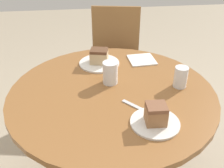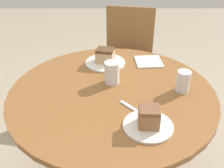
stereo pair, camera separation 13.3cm
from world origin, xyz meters
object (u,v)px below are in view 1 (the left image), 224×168
(chair, at_px, (115,58))
(glass_lemonade, at_px, (181,79))
(plate_near, at_px, (155,123))
(cake_slice_far, at_px, (99,56))
(glass_water, at_px, (111,74))
(cake_slice_near, at_px, (156,114))
(plate_far, at_px, (99,63))

(chair, bearing_deg, glass_lemonade, -65.61)
(plate_near, bearing_deg, cake_slice_far, 108.35)
(cake_slice_far, xyz_separation_m, glass_water, (0.05, -0.23, 0.00))
(plate_near, xyz_separation_m, cake_slice_far, (-0.19, 0.59, 0.05))
(glass_lemonade, bearing_deg, plate_near, -126.76)
(plate_near, xyz_separation_m, cake_slice_near, (0.00, -0.00, 0.05))
(chair, distance_m, plate_far, 0.65)
(chair, height_order, plate_far, chair)
(plate_far, distance_m, cake_slice_far, 0.05)
(glass_lemonade, bearing_deg, cake_slice_far, 142.26)
(glass_lemonade, bearing_deg, chair, 104.48)
(plate_far, bearing_deg, cake_slice_near, -71.65)
(cake_slice_near, bearing_deg, chair, 91.08)
(chair, bearing_deg, cake_slice_far, -96.83)
(cake_slice_near, height_order, cake_slice_far, cake_slice_near)
(chair, xyz_separation_m, cake_slice_near, (0.02, -1.16, 0.30))
(chair, distance_m, glass_water, 0.86)
(chair, height_order, cake_slice_far, chair)
(cake_slice_far, height_order, glass_water, glass_water)
(plate_far, relative_size, cake_slice_far, 2.06)
(cake_slice_near, bearing_deg, glass_lemonade, 53.24)
(cake_slice_near, distance_m, glass_water, 0.39)
(chair, height_order, cake_slice_near, chair)
(cake_slice_near, xyz_separation_m, cake_slice_far, (-0.19, 0.59, -0.00))
(plate_far, height_order, glass_water, glass_water)
(cake_slice_near, bearing_deg, cake_slice_far, 108.35)
(cake_slice_near, bearing_deg, glass_water, 112.39)
(plate_near, relative_size, cake_slice_far, 1.81)
(cake_slice_far, distance_m, glass_lemonade, 0.51)
(chair, height_order, glass_water, chair)
(plate_far, xyz_separation_m, cake_slice_near, (0.19, -0.59, 0.05))
(cake_slice_far, relative_size, glass_water, 0.97)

